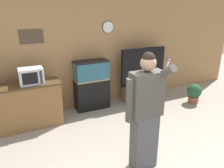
% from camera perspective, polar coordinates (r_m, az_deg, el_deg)
% --- Properties ---
extents(wall_back_paneled, '(10.00, 0.08, 2.60)m').
position_cam_1_polar(wall_back_paneled, '(5.30, -8.96, 7.46)').
color(wall_back_paneled, '#A87A4C').
rests_on(wall_back_paneled, ground_plane).
extents(counter_island, '(1.60, 0.56, 0.94)m').
position_cam_1_polar(counter_island, '(4.83, -22.53, -5.42)').
color(counter_island, brown).
rests_on(counter_island, ground_plane).
extents(microwave, '(0.46, 0.35, 0.32)m').
position_cam_1_polar(microwave, '(4.59, -20.37, 1.99)').
color(microwave, silver).
rests_on(microwave, counter_island).
extents(aquarium_on_stand, '(0.82, 0.38, 1.20)m').
position_cam_1_polar(aquarium_on_stand, '(5.31, -5.33, -0.23)').
color(aquarium_on_stand, black).
rests_on(aquarium_on_stand, ground_plane).
extents(tv_on_stand, '(1.28, 0.40, 1.42)m').
position_cam_1_polar(tv_on_stand, '(5.86, 7.96, -0.40)').
color(tv_on_stand, brown).
rests_on(tv_on_stand, ground_plane).
extents(person_standing, '(0.57, 0.43, 1.82)m').
position_cam_1_polar(person_standing, '(3.22, 8.64, -7.16)').
color(person_standing, '#515156').
rests_on(person_standing, ground_plane).
extents(potted_plant, '(0.37, 0.37, 0.51)m').
position_cam_1_polar(potted_plant, '(6.07, 20.64, -2.10)').
color(potted_plant, brown).
rests_on(potted_plant, ground_plane).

